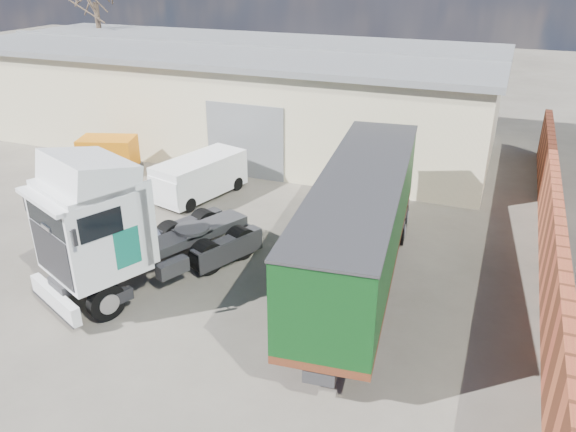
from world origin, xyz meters
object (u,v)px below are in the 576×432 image
at_px(panel_van, 197,178).
at_px(orange_skip, 109,157).
at_px(box_trailer, 361,218).
at_px(tractor_unit, 120,232).

bearing_deg(panel_van, orange_skip, -177.57).
relative_size(box_trailer, panel_van, 2.53).
bearing_deg(tractor_unit, box_trailer, 47.20).
distance_m(box_trailer, panel_van, 9.74).
bearing_deg(panel_van, tractor_unit, -62.72).
height_order(box_trailer, panel_van, box_trailer).
xyz_separation_m(box_trailer, orange_skip, (-14.33, 5.70, -1.61)).
bearing_deg(tractor_unit, orange_skip, 153.73).
distance_m(panel_van, orange_skip, 5.92).
bearing_deg(box_trailer, orange_skip, 152.24).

